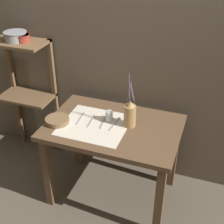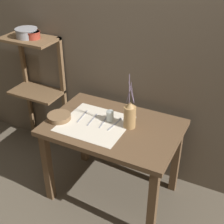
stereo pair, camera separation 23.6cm
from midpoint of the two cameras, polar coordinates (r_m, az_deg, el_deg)
ground_plane at (r=2.88m, az=2.57°, el=-14.54°), size 12.00×12.00×0.00m
stone_wall_back at (r=2.59m, az=7.50°, el=11.45°), size 7.00×0.06×2.40m
wooden_table at (r=2.48m, az=2.90°, el=-4.69°), size 1.04×0.70×0.72m
wooden_shelf_unit at (r=3.04m, az=-11.43°, el=6.55°), size 0.49×0.29×1.20m
linen_cloth at (r=2.43m, az=-0.39°, el=-2.22°), size 0.51×0.47×0.00m
pitcher_with_flowers at (r=2.36m, az=6.12°, el=-0.71°), size 0.09×0.09×0.43m
wooden_bowl at (r=2.50m, az=-7.01°, el=-0.99°), size 0.19×0.19×0.04m
glass_tumbler_near at (r=2.45m, az=2.39°, el=-0.81°), size 0.06×0.06×0.09m
fork_outer at (r=2.52m, az=-2.75°, el=-0.83°), size 0.03×0.19×0.00m
knife_center at (r=2.47m, az=-0.92°, el=-1.48°), size 0.03×0.19×0.00m
fork_inner at (r=2.45m, az=1.21°, el=-1.88°), size 0.03×0.19×0.00m
spoon_inner at (r=2.46m, az=3.91°, el=-1.77°), size 0.04×0.20×0.02m
metal_pot_large at (r=2.87m, az=-13.06°, el=13.93°), size 0.20×0.20×0.08m
metal_pot_small at (r=2.83m, az=-11.89°, el=13.63°), size 0.13×0.13×0.06m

